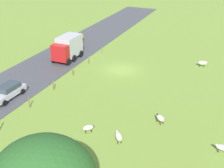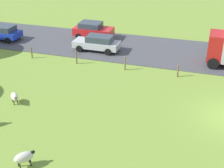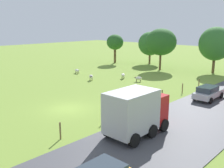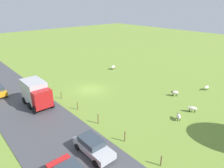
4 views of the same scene
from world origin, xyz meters
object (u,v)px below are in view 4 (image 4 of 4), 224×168
(sheep_0, at_px, (175,93))
(car_1, at_px, (93,146))
(sheep_2, at_px, (207,87))
(sheep_3, at_px, (113,67))
(sheep_1, at_px, (192,108))
(sheep_4, at_px, (179,116))
(truck_0, at_px, (36,93))

(sheep_0, xyz_separation_m, car_1, (16.77, 1.97, 0.27))
(car_1, bearing_deg, sheep_2, 179.59)
(sheep_3, relative_size, car_1, 0.29)
(sheep_1, height_order, sheep_4, sheep_1)
(sheep_2, height_order, car_1, car_1)
(sheep_1, xyz_separation_m, sheep_2, (-8.40, -2.08, -0.05))
(sheep_0, bearing_deg, sheep_4, 36.12)
(sheep_1, distance_m, sheep_2, 8.66)
(sheep_4, height_order, truck_0, truck_0)
(sheep_3, height_order, sheep_4, sheep_3)
(sheep_1, bearing_deg, truck_0, -46.51)
(truck_0, relative_size, car_1, 1.13)
(sheep_0, relative_size, sheep_3, 0.89)
(sheep_0, bearing_deg, sheep_1, 58.62)
(sheep_2, xyz_separation_m, truck_0, (22.63, -12.91, 1.40))
(sheep_1, xyz_separation_m, sheep_3, (-4.28, -20.17, 0.02))
(truck_0, bearing_deg, sheep_0, 147.31)
(sheep_1, relative_size, car_1, 0.28)
(sheep_1, bearing_deg, sheep_4, -2.55)
(sheep_0, relative_size, truck_0, 0.23)
(sheep_0, xyz_separation_m, truck_0, (16.80, -10.78, 1.31))
(sheep_3, bearing_deg, car_1, 44.14)
(sheep_4, relative_size, truck_0, 0.21)
(sheep_3, height_order, truck_0, truck_0)
(sheep_3, xyz_separation_m, truck_0, (18.50, 5.18, 1.32))
(sheep_3, relative_size, sheep_4, 1.24)
(sheep_1, bearing_deg, sheep_0, -121.38)
(sheep_2, height_order, sheep_4, sheep_4)
(sheep_0, height_order, sheep_3, sheep_0)
(car_1, bearing_deg, sheep_4, 169.34)
(sheep_3, bearing_deg, sheep_2, 102.84)
(sheep_2, bearing_deg, sheep_0, -20.09)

